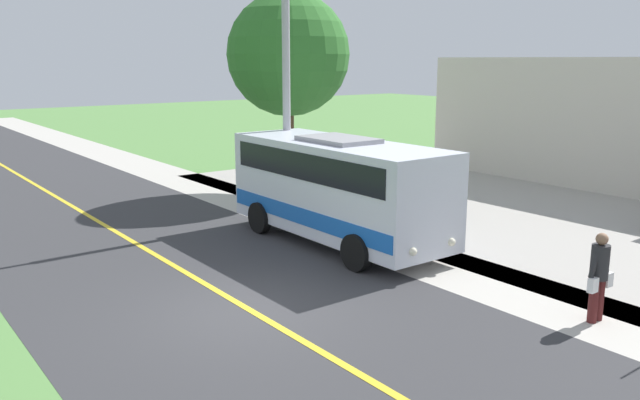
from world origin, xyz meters
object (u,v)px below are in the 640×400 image
at_px(shuttle_bus_front, 338,186).
at_px(pedestrian_with_bags, 599,274).
at_px(tree_curbside, 288,55).
at_px(street_light_pole, 283,76).

relative_size(shuttle_bus_front, pedestrian_with_bags, 4.04).
distance_m(shuttle_bus_front, tree_curbside, 8.02).
bearing_deg(shuttle_bus_front, tree_curbside, -114.01).
relative_size(shuttle_bus_front, street_light_pole, 0.88).
xyz_separation_m(shuttle_bus_front, street_light_pole, (-0.42, -3.21, 2.81)).
xyz_separation_m(street_light_pole, tree_curbside, (-2.52, -3.38, 0.67)).
xyz_separation_m(shuttle_bus_front, pedestrian_with_bags, (-0.54, 7.22, -0.65)).
bearing_deg(pedestrian_with_bags, tree_curbside, -99.86).
bearing_deg(tree_curbside, shuttle_bus_front, 65.99).
xyz_separation_m(pedestrian_with_bags, street_light_pole, (0.12, -10.44, 3.46)).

